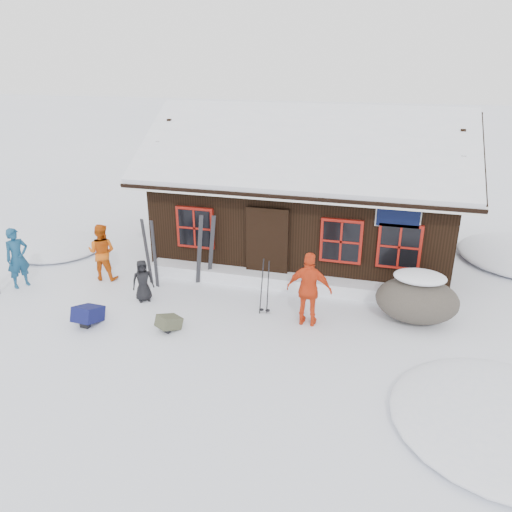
% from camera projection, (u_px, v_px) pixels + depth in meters
% --- Properties ---
extents(ground, '(120.00, 120.00, 0.00)m').
position_uv_depth(ground, '(202.00, 320.00, 11.43)').
color(ground, white).
rests_on(ground, ground).
extents(mountain_hut, '(8.90, 6.09, 4.42)m').
position_uv_depth(mountain_hut, '(308.00, 202.00, 14.92)').
color(mountain_hut, black).
rests_on(mountain_hut, ground).
extents(snow_drift, '(7.60, 0.60, 0.35)m').
position_uv_depth(snow_drift, '(287.00, 281.00, 13.00)').
color(snow_drift, white).
rests_on(snow_drift, ground).
extents(snow_mounds, '(20.60, 13.20, 0.48)m').
position_uv_depth(snow_mounds, '(290.00, 294.00, 12.69)').
color(snow_mounds, white).
rests_on(snow_mounds, ground).
extents(skier_teal, '(0.62, 0.69, 1.60)m').
position_uv_depth(skier_teal, '(17.00, 258.00, 12.84)').
color(skier_teal, navy).
rests_on(skier_teal, ground).
extents(skier_orange_left, '(0.82, 0.68, 1.55)m').
position_uv_depth(skier_orange_left, '(102.00, 252.00, 13.30)').
color(skier_orange_left, '#D0550E').
rests_on(skier_orange_left, ground).
extents(skier_orange_right, '(1.01, 0.43, 1.72)m').
position_uv_depth(skier_orange_right, '(309.00, 290.00, 10.96)').
color(skier_orange_right, red).
rests_on(skier_orange_right, ground).
extents(skier_crouched, '(0.62, 0.58, 1.06)m').
position_uv_depth(skier_crouched, '(143.00, 281.00, 12.18)').
color(skier_crouched, black).
rests_on(skier_crouched, ground).
extents(boulder, '(1.84, 1.38, 1.08)m').
position_uv_depth(boulder, '(417.00, 299.00, 11.25)').
color(boulder, '#534D43').
rests_on(boulder, ground).
extents(ski_pair_mid, '(0.49, 0.24, 1.83)m').
position_uv_depth(ski_pair_mid, '(151.00, 254.00, 12.93)').
color(ski_pair_mid, black).
rests_on(ski_pair_mid, ground).
extents(ski_pair_right, '(0.55, 0.29, 1.90)m').
position_uv_depth(ski_pair_right, '(205.00, 250.00, 13.10)').
color(ski_pair_right, black).
rests_on(ski_pair_right, ground).
extents(ski_poles, '(0.25, 0.12, 1.40)m').
position_uv_depth(ski_poles, '(265.00, 288.00, 11.51)').
color(ski_poles, black).
rests_on(ski_poles, ground).
extents(backpack_blue, '(0.50, 0.65, 0.34)m').
position_uv_depth(backpack_blue, '(89.00, 317.00, 11.22)').
color(backpack_blue, '#101346').
rests_on(backpack_blue, ground).
extents(backpack_olive, '(0.56, 0.61, 0.27)m').
position_uv_depth(backpack_olive, '(169.00, 325.00, 10.98)').
color(backpack_olive, '#444632').
rests_on(backpack_olive, ground).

